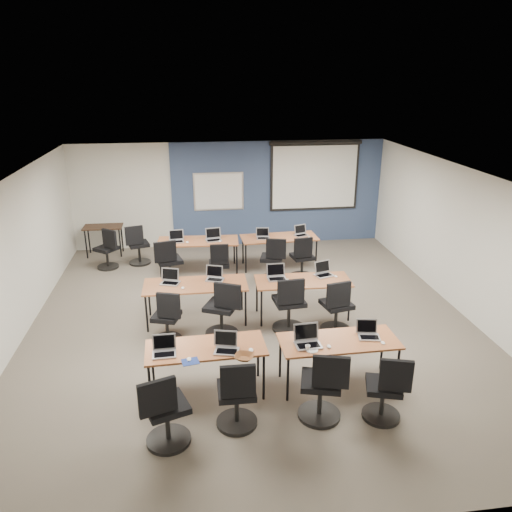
{
  "coord_description": "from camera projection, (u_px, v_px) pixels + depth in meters",
  "views": [
    {
      "loc": [
        -1.02,
        -8.14,
        4.31
      ],
      "look_at": [
        0.13,
        0.4,
        1.14
      ],
      "focal_mm": 35.0,
      "sensor_mm": 36.0,
      "label": 1
    }
  ],
  "objects": [
    {
      "name": "floor",
      "position": [
        252.0,
        322.0,
        9.19
      ],
      "size": [
        8.0,
        9.0,
        0.02
      ],
      "primitive_type": "cube",
      "color": "#6B6354",
      "rests_on": "ground"
    },
    {
      "name": "ceiling",
      "position": [
        252.0,
        176.0,
        8.25
      ],
      "size": [
        8.0,
        9.0,
        0.02
      ],
      "primitive_type": "cube",
      "color": "white",
      "rests_on": "ground"
    },
    {
      "name": "wall_back",
      "position": [
        230.0,
        194.0,
        12.9
      ],
      "size": [
        8.0,
        0.04,
        2.7
      ],
      "primitive_type": "cube",
      "color": "beige",
      "rests_on": "ground"
    },
    {
      "name": "wall_front",
      "position": [
        314.0,
        419.0,
        4.53
      ],
      "size": [
        8.0,
        0.04,
        2.7
      ],
      "primitive_type": "cube",
      "color": "beige",
      "rests_on": "ground"
    },
    {
      "name": "wall_left",
      "position": [
        12.0,
        264.0,
        8.22
      ],
      "size": [
        0.04,
        9.0,
        2.7
      ],
      "primitive_type": "cube",
      "color": "beige",
      "rests_on": "ground"
    },
    {
      "name": "wall_right",
      "position": [
        466.0,
        243.0,
        9.22
      ],
      "size": [
        0.04,
        9.0,
        2.7
      ],
      "primitive_type": "cube",
      "color": "beige",
      "rests_on": "ground"
    },
    {
      "name": "blue_accent_panel",
      "position": [
        278.0,
        193.0,
        13.03
      ],
      "size": [
        5.5,
        0.04,
        2.7
      ],
      "primitive_type": "cube",
      "color": "#3D5977",
      "rests_on": "wall_back"
    },
    {
      "name": "whiteboard",
      "position": [
        219.0,
        192.0,
        12.76
      ],
      "size": [
        1.28,
        0.03,
        0.98
      ],
      "color": "silver",
      "rests_on": "wall_back"
    },
    {
      "name": "projector_screen",
      "position": [
        315.0,
        172.0,
        12.91
      ],
      "size": [
        2.4,
        0.1,
        1.82
      ],
      "color": "black",
      "rests_on": "wall_back"
    },
    {
      "name": "training_table_front_left",
      "position": [
        206.0,
        350.0,
        6.95
      ],
      "size": [
        1.67,
        0.69,
        0.73
      ],
      "rotation": [
        0.0,
        0.0,
        0.04
      ],
      "color": "#986240",
      "rests_on": "floor"
    },
    {
      "name": "training_table_front_right",
      "position": [
        339.0,
        343.0,
        7.12
      ],
      "size": [
        1.7,
        0.71,
        0.73
      ],
      "rotation": [
        0.0,
        0.0,
        0.02
      ],
      "color": "brown",
      "rests_on": "floor"
    },
    {
      "name": "training_table_mid_left",
      "position": [
        196.0,
        286.0,
        9.01
      ],
      "size": [
        1.86,
        0.78,
        0.73
      ],
      "rotation": [
        0.0,
        0.0,
        -0.01
      ],
      "color": "#94542E",
      "rests_on": "floor"
    },
    {
      "name": "training_table_mid_right",
      "position": [
        303.0,
        282.0,
        9.18
      ],
      "size": [
        1.74,
        0.73,
        0.73
      ],
      "rotation": [
        0.0,
        0.0,
        -0.03
      ],
      "color": "brown",
      "rests_on": "floor"
    },
    {
      "name": "training_table_back_left",
      "position": [
        198.0,
        242.0,
        11.33
      ],
      "size": [
        1.82,
        0.76,
        0.73
      ],
      "rotation": [
        0.0,
        0.0,
        -0.06
      ],
      "color": "olive",
      "rests_on": "floor"
    },
    {
      "name": "training_table_back_right",
      "position": [
        279.0,
        239.0,
        11.58
      ],
      "size": [
        1.76,
        0.73,
        0.73
      ],
      "rotation": [
        0.0,
        0.0,
        0.05
      ],
      "color": "brown",
      "rests_on": "floor"
    },
    {
      "name": "laptop_0",
      "position": [
        164.0,
        349.0,
        6.75
      ],
      "size": [
        0.32,
        0.27,
        0.24
      ],
      "rotation": [
        0.0,
        0.0,
        0.03
      ],
      "color": "silver",
      "rests_on": "training_table_front_left"
    },
    {
      "name": "mouse_0",
      "position": [
        189.0,
        359.0,
        6.61
      ],
      "size": [
        0.08,
        0.11,
        0.04
      ],
      "primitive_type": "ellipsoid",
      "rotation": [
        0.0,
        0.0,
        -0.14
      ],
      "color": "white",
      "rests_on": "training_table_front_left"
    },
    {
      "name": "task_chair_0",
      "position": [
        165.0,
        416.0,
        6.01
      ],
      "size": [
        0.58,
        0.56,
        1.03
      ],
      "rotation": [
        0.0,
        0.0,
        0.34
      ],
      "color": "black",
      "rests_on": "floor"
    },
    {
      "name": "laptop_1",
      "position": [
        226.0,
        346.0,
        6.83
      ],
      "size": [
        0.33,
        0.28,
        0.25
      ],
      "rotation": [
        0.0,
        0.0,
        -0.25
      ],
      "color": "#B2B3BC",
      "rests_on": "training_table_front_left"
    },
    {
      "name": "mouse_1",
      "position": [
        251.0,
        350.0,
        6.83
      ],
      "size": [
        0.07,
        0.1,
        0.04
      ],
      "primitive_type": "ellipsoid",
      "rotation": [
        0.0,
        0.0,
        -0.03
      ],
      "color": "white",
      "rests_on": "training_table_front_left"
    },
    {
      "name": "task_chair_1",
      "position": [
        237.0,
        399.0,
        6.32
      ],
      "size": [
        0.54,
        0.54,
        1.02
      ],
      "rotation": [
        0.0,
        0.0,
        -0.01
      ],
      "color": "black",
      "rests_on": "floor"
    },
    {
      "name": "laptop_2",
      "position": [
        307.0,
        340.0,
        6.98
      ],
      "size": [
        0.36,
        0.3,
        0.27
      ],
      "rotation": [
        0.0,
        0.0,
        0.07
      ],
      "color": "#A5A4AC",
      "rests_on": "training_table_front_right"
    },
    {
      "name": "mouse_2",
      "position": [
        329.0,
        347.0,
        6.92
      ],
      "size": [
        0.08,
        0.11,
        0.03
      ],
      "primitive_type": "ellipsoid",
      "rotation": [
        0.0,
        0.0,
        -0.26
      ],
      "color": "white",
      "rests_on": "training_table_front_right"
    },
    {
      "name": "task_chair_2",
      "position": [
        322.0,
        391.0,
        6.47
      ],
      "size": [
        0.58,
        0.57,
        1.05
      ],
      "rotation": [
        0.0,
        0.0,
        -0.26
      ],
      "color": "black",
      "rests_on": "floor"
    },
    {
      "name": "laptop_3",
      "position": [
        368.0,
        333.0,
        7.19
      ],
      "size": [
        0.3,
        0.26,
        0.23
      ],
      "rotation": [
        0.0,
        0.0,
        -0.17
      ],
      "color": "#ABABAE",
      "rests_on": "training_table_front_right"
    },
    {
      "name": "mouse_3",
      "position": [
        383.0,
        343.0,
        7.01
      ],
      "size": [
        0.07,
        0.1,
        0.03
      ],
      "primitive_type": "ellipsoid",
      "rotation": [
        0.0,
        0.0,
        0.13
      ],
      "color": "white",
      "rests_on": "training_table_front_right"
    },
    {
      "name": "task_chair_3",
      "position": [
        386.0,
        393.0,
        6.46
      ],
      "size": [
        0.51,
        0.51,
        0.99
      ],
      "rotation": [
        0.0,
        0.0,
        -0.29
      ],
      "color": "black",
      "rests_on": "floor"
    },
    {
      "name": "laptop_4",
      "position": [
        170.0,
        280.0,
        9.03
      ],
      "size": [
        0.33,
        0.28,
        0.25
      ],
      "rotation": [
        0.0,
        0.0,
        -0.32
      ],
      "color": "#B9B9C2",
      "rests_on": "training_table_mid_left"
    },
    {
      "name": "mouse_4",
      "position": [
        183.0,
        288.0,
        8.8
      ],
      "size": [
        0.07,
        0.1,
        0.03
      ],
      "primitive_type": "ellipsoid",
      "rotation": [
        0.0,
        0.0,
        -0.15
      ],
      "color": "white",
      "rests_on": "training_table_mid_left"
    },
    {
      "name": "task_chair_4",
      "position": [
        167.0,
        321.0,
        8.36
      ],
      "size": [
        0.49,
        0.48,
        0.97
      ],
      "rotation": [
        0.0,
        0.0,
        -0.31
      ],
      "color": "black",
      "rests_on": "floor"
    },
    {
      "name": "laptop_5",
      "position": [
        215.0,
        276.0,
        9.18
      ],
      "size": [
        0.31,
        0.27,
        0.24
      ],
      "rotation": [
        0.0,
        0.0,
        -0.32
      ],
      "color": "#AEAEB3",
      "rests_on": "training_table_mid_left"
    },
    {
      "name": "mouse_5",
      "position": [
        231.0,
        285.0,
        8.91
      ],
      "size": [
        0.09,
        0.12,
        0.04
      ],
      "primitive_type": "ellipsoid",
      "rotation": [
        0.0,
        0.0,
        -0.3
      ],
      "color": "white",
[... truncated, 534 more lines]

